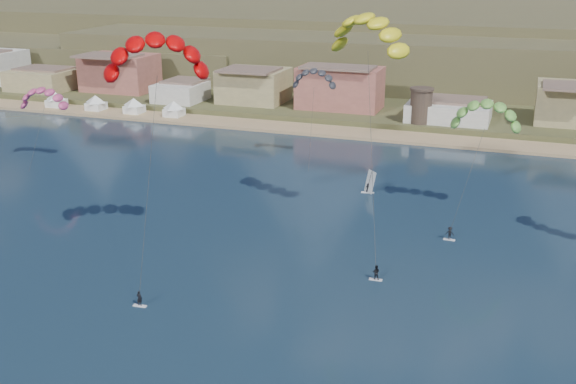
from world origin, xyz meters
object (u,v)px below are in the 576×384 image
(kitesurfer_red, at_px, (155,49))
(windsurfer, at_px, (369,186))
(kitesurfer_green, at_px, (486,111))
(watchtower, at_px, (421,105))
(kitesurfer_yellow, at_px, (369,28))

(kitesurfer_red, height_order, windsurfer, kitesurfer_red)
(kitesurfer_red, bearing_deg, windsurfer, 63.11)
(kitesurfer_green, xyz_separation_m, windsurfer, (-19.27, 5.25, -16.06))
(watchtower, distance_m, windsurfer, 50.24)
(kitesurfer_red, xyz_separation_m, windsurfer, (19.36, 38.18, -27.82))
(kitesurfer_red, distance_m, kitesurfer_yellow, 30.63)
(kitesurfer_green, bearing_deg, watchtower, 108.28)
(watchtower, xyz_separation_m, windsurfer, (-1.03, -49.98, -5.07))
(watchtower, xyz_separation_m, kitesurfer_yellow, (1.85, -67.13, 24.10))
(watchtower, height_order, kitesurfer_red, kitesurfer_red)
(kitesurfer_yellow, relative_size, kitesurfer_green, 1.65)
(watchtower, relative_size, kitesurfer_green, 0.40)
(watchtower, bearing_deg, kitesurfer_red, -103.02)
(kitesurfer_green, distance_m, windsurfer, 25.63)
(kitesurfer_red, height_order, kitesurfer_yellow, kitesurfer_yellow)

